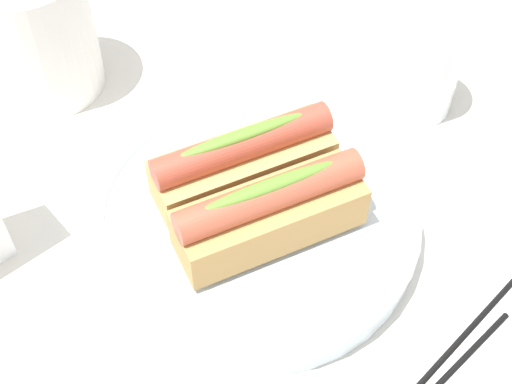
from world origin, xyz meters
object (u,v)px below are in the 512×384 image
(serving_bowl, at_px, (256,218))
(paper_towel_roll, at_px, (36,31))
(hotdog_back, at_px, (243,162))
(chopstick_near, at_px, (433,369))
(hotdog_front, at_px, (270,211))
(water_glass, at_px, (421,74))

(serving_bowl, relative_size, paper_towel_roll, 2.04)
(hotdog_back, height_order, chopstick_near, hotdog_back)
(chopstick_near, bearing_deg, paper_towel_roll, 92.14)
(hotdog_back, xyz_separation_m, chopstick_near, (0.01, -0.21, -0.06))
(hotdog_front, xyz_separation_m, chopstick_near, (0.03, -0.16, -0.06))
(water_glass, xyz_separation_m, paper_towel_roll, (-0.26, 0.25, 0.03))
(serving_bowl, bearing_deg, water_glass, 4.90)
(paper_towel_roll, bearing_deg, chopstick_near, -82.12)
(hotdog_front, height_order, paper_towel_roll, paper_towel_roll)
(hotdog_front, relative_size, paper_towel_roll, 1.18)
(serving_bowl, distance_m, chopstick_near, 0.19)
(serving_bowl, bearing_deg, paper_towel_roll, 98.99)
(water_glass, height_order, paper_towel_roll, paper_towel_roll)
(paper_towel_roll, distance_m, chopstick_near, 0.47)
(water_glass, xyz_separation_m, chopstick_near, (-0.20, -0.20, -0.04))
(serving_bowl, height_order, hotdog_back, hotdog_back)
(serving_bowl, relative_size, chopstick_near, 1.25)
(paper_towel_roll, xyz_separation_m, chopstick_near, (0.06, -0.46, -0.06))
(hotdog_front, relative_size, hotdog_back, 1.00)
(serving_bowl, relative_size, water_glass, 3.04)
(hotdog_back, distance_m, chopstick_near, 0.22)
(water_glass, bearing_deg, hotdog_back, 177.90)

